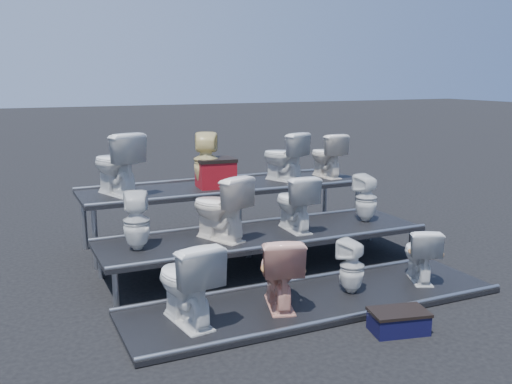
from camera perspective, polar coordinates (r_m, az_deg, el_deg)
name	(u,v)px	position (r m, az deg, el deg)	size (l,w,h in m)	color
ground	(264,268)	(7.44, 0.78, -7.59)	(80.00, 80.00, 0.00)	black
tier_front	(314,301)	(6.35, 5.86, -10.82)	(4.20, 1.20, 0.06)	black
tier_mid	(264,251)	(7.37, 0.79, -5.90)	(4.20, 1.20, 0.46)	black
tier_back	(227,214)	(8.46, -2.95, -2.18)	(4.20, 1.20, 0.86)	black
toilet_0	(186,281)	(5.64, -6.98, -8.87)	(0.47, 0.83, 0.85)	silver
toilet_1	(279,271)	(6.01, 2.31, -7.86)	(0.43, 0.76, 0.77)	#E39E89
toilet_2	(352,266)	(6.47, 9.56, -7.35)	(0.27, 0.28, 0.61)	silver
toilet_3	(420,254)	(7.02, 16.08, -5.93)	(0.36, 0.64, 0.65)	silver
toilet_4	(136,221)	(6.71, -11.86, -2.87)	(0.31, 0.31, 0.68)	silver
toilet_5	(219,207)	(6.97, -3.68, -1.53)	(0.45, 0.79, 0.81)	white
toilet_6	(295,202)	(7.40, 3.88, -1.03)	(0.41, 0.72, 0.74)	silver
toilet_7	(366,198)	(7.99, 10.96, -0.60)	(0.29, 0.30, 0.65)	silver
toilet_8	(116,163)	(7.87, -13.82, 2.79)	(0.48, 0.83, 0.85)	silver
toilet_9	(206,160)	(8.20, -5.02, 3.20)	(0.35, 0.36, 0.78)	#F3DE8F
toilet_10	(283,156)	(8.69, 2.76, 3.58)	(0.42, 0.73, 0.75)	silver
toilet_11	(327,155)	(9.06, 7.07, 3.68)	(0.39, 0.68, 0.70)	white
red_crate	(216,174)	(8.22, -4.05, 1.77)	(0.52, 0.41, 0.37)	maroon
step_stool	(398,323)	(5.83, 14.06, -12.56)	(0.53, 0.32, 0.19)	black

